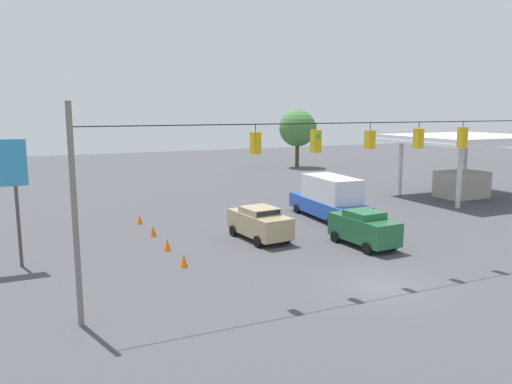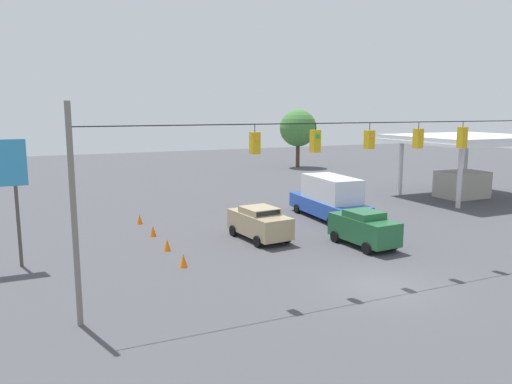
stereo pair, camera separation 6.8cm
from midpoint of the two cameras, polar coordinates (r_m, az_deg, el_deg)
The scene contains 11 objects.
ground_plane at distance 22.02m, azimuth 14.15°, elevation -10.32°, with size 140.00×140.00×0.00m, color #47474C.
overhead_signal_span at distance 21.89m, azimuth 12.83°, elevation 2.80°, with size 24.07×0.38×7.61m.
sedan_green_crossing_near at distance 27.61m, azimuth 12.15°, elevation -4.02°, with size 2.16×4.22×1.94m.
sedan_tan_withflow_mid at distance 28.37m, azimuth 0.34°, elevation -3.52°, with size 2.44×4.51×1.86m.
box_truck_blue_oncoming_far at distance 33.90m, azimuth 8.37°, elevation -0.69°, with size 2.89×7.40×2.91m.
traffic_cone_nearest at distance 23.85m, azimuth -8.33°, elevation -7.77°, with size 0.40×0.40×0.64m, color orange.
traffic_cone_second at distance 26.64m, azimuth -10.17°, elevation -5.98°, with size 0.40×0.40×0.64m, color orange.
traffic_cone_third at distance 29.77m, azimuth -11.74°, elevation -4.39°, with size 0.40×0.40×0.64m, color orange.
traffic_cone_fourth at distance 33.11m, azimuth -13.22°, elevation -3.04°, with size 0.40×0.40×0.64m, color orange.
gas_station at distance 44.97m, azimuth 22.61°, elevation 4.22°, with size 10.98×9.38×5.21m.
tree_horizon_left at distance 63.75m, azimuth 4.74°, elevation 7.27°, with size 4.65×4.65×7.31m.
Camera 1 is at (13.26, 15.99, 7.34)m, focal length 35.00 mm.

